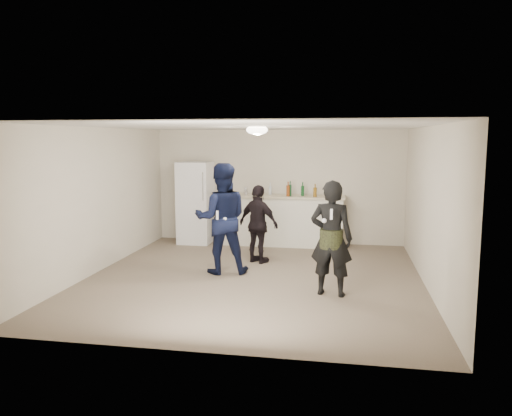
% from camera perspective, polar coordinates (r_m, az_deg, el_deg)
% --- Properties ---
extents(floor, '(6.00, 6.00, 0.00)m').
position_cam_1_polar(floor, '(8.42, -0.24, -7.97)').
color(floor, '#6B5B4C').
rests_on(floor, ground).
extents(ceiling, '(6.00, 6.00, 0.00)m').
position_cam_1_polar(ceiling, '(8.10, -0.25, 9.31)').
color(ceiling, silver).
rests_on(ceiling, wall_back).
extents(wall_back, '(6.00, 0.00, 6.00)m').
position_cam_1_polar(wall_back, '(11.11, 2.54, 2.46)').
color(wall_back, beige).
rests_on(wall_back, floor).
extents(wall_front, '(6.00, 0.00, 6.00)m').
position_cam_1_polar(wall_front, '(5.28, -6.14, -3.62)').
color(wall_front, beige).
rests_on(wall_front, floor).
extents(wall_left, '(0.00, 6.00, 6.00)m').
position_cam_1_polar(wall_left, '(9.07, -17.61, 0.87)').
color(wall_left, beige).
rests_on(wall_left, floor).
extents(wall_right, '(0.00, 6.00, 6.00)m').
position_cam_1_polar(wall_right, '(8.13, 19.18, 0.04)').
color(wall_right, beige).
rests_on(wall_right, floor).
extents(counter, '(2.60, 0.56, 1.05)m').
position_cam_1_polar(counter, '(10.86, 3.03, -1.52)').
color(counter, silver).
rests_on(counter, floor).
extents(counter_top, '(2.68, 0.64, 0.04)m').
position_cam_1_polar(counter_top, '(10.78, 3.05, 1.33)').
color(counter_top, beige).
rests_on(counter_top, counter).
extents(fridge, '(0.70, 0.70, 1.80)m').
position_cam_1_polar(fridge, '(11.14, -6.92, 0.62)').
color(fridge, white).
rests_on(fridge, floor).
extents(fridge_handle, '(0.02, 0.02, 0.60)m').
position_cam_1_polar(fridge_handle, '(10.66, -6.10, 2.47)').
color(fridge_handle, silver).
rests_on(fridge_handle, fridge).
extents(ceiling_dome, '(0.36, 0.36, 0.16)m').
position_cam_1_polar(ceiling_dome, '(8.39, 0.12, 8.92)').
color(ceiling_dome, white).
rests_on(ceiling_dome, ceiling).
extents(shaker, '(0.08, 0.08, 0.17)m').
position_cam_1_polar(shaker, '(10.89, -1.15, 1.96)').
color(shaker, silver).
rests_on(shaker, counter_top).
extents(man, '(1.07, 0.93, 1.90)m').
position_cam_1_polar(man, '(8.56, -3.95, -1.21)').
color(man, '#101A43').
rests_on(man, floor).
extents(woman, '(0.69, 0.51, 1.71)m').
position_cam_1_polar(woman, '(7.41, 8.60, -3.43)').
color(woman, black).
rests_on(woman, floor).
extents(camo_shorts, '(0.34, 0.34, 0.28)m').
position_cam_1_polar(camo_shorts, '(7.41, 8.60, -3.48)').
color(camo_shorts, '#333D1B').
rests_on(camo_shorts, woman).
extents(spectator, '(0.92, 0.71, 1.46)m').
position_cam_1_polar(spectator, '(9.26, 0.29, -1.86)').
color(spectator, black).
rests_on(spectator, floor).
extents(remote_man, '(0.04, 0.04, 0.15)m').
position_cam_1_polar(remote_man, '(8.27, -4.43, -0.82)').
color(remote_man, white).
rests_on(remote_man, man).
extents(nunchuk_man, '(0.07, 0.07, 0.07)m').
position_cam_1_polar(nunchuk_man, '(8.28, -3.57, -1.29)').
color(nunchuk_man, white).
rests_on(nunchuk_man, man).
extents(remote_woman, '(0.04, 0.04, 0.15)m').
position_cam_1_polar(remote_woman, '(7.09, 8.61, -0.71)').
color(remote_woman, white).
rests_on(remote_woman, woman).
extents(nunchuk_woman, '(0.07, 0.07, 0.07)m').
position_cam_1_polar(nunchuk_woman, '(7.14, 7.80, -1.45)').
color(nunchuk_woman, white).
rests_on(nunchuk_woman, woman).
extents(bottle_cluster, '(1.07, 0.35, 0.25)m').
position_cam_1_polar(bottle_cluster, '(10.68, 4.42, 1.95)').
color(bottle_cluster, brown).
rests_on(bottle_cluster, counter_top).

